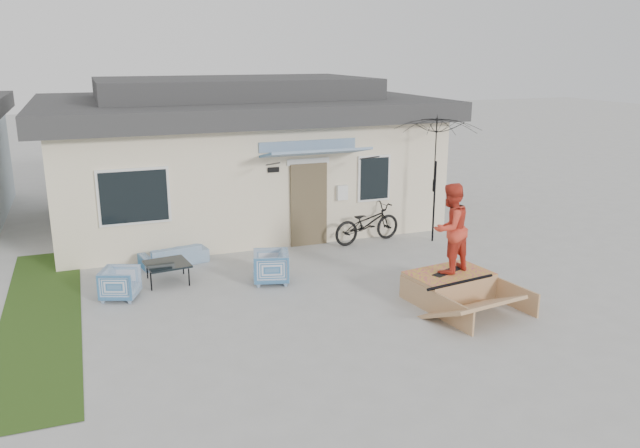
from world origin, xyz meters
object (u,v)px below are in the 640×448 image
object	(u,v)px
armchair_left	(120,282)
skateboard	(448,271)
skate_ramp	(449,286)
bicycle	(367,219)
skater	(450,227)
armchair_right	(271,265)
patio_umbrella	(435,175)
coffee_table	(168,273)
loveseat	(174,252)

from	to	relation	value
armchair_left	skateboard	world-z (taller)	armchair_left
skate_ramp	skateboard	xyz separation A→B (m)	(-0.01, 0.05, 0.29)
bicycle	skater	bearing A→B (deg)	168.77
bicycle	skater	xyz separation A→B (m)	(-0.10, -4.02, 0.85)
armchair_right	skateboard	world-z (taller)	armchair_right
armchair_right	skate_ramp	bearing A→B (deg)	70.61
armchair_left	bicycle	world-z (taller)	bicycle
patio_umbrella	armchair_left	bearing A→B (deg)	-170.82
skate_ramp	skater	xyz separation A→B (m)	(-0.01, 0.05, 1.21)
skater	coffee_table	bearing A→B (deg)	-49.59
patio_umbrella	skateboard	world-z (taller)	patio_umbrella
skate_ramp	skater	distance (m)	1.21
armchair_left	skate_ramp	distance (m)	6.55
loveseat	skateboard	world-z (taller)	loveseat
patio_umbrella	skateboard	distance (m)	4.10
armchair_right	coffee_table	distance (m)	2.21
patio_umbrella	skater	xyz separation A→B (m)	(-1.74, -3.51, -0.28)
armchair_left	coffee_table	bearing A→B (deg)	-37.61
armchair_left	skateboard	distance (m)	6.52
patio_umbrella	bicycle	bearing A→B (deg)	162.73
coffee_table	bicycle	distance (m)	5.36
loveseat	coffee_table	distance (m)	1.20
loveseat	skate_ramp	bearing A→B (deg)	129.55
skateboard	bicycle	bearing A→B (deg)	65.57
skate_ramp	skater	bearing A→B (deg)	90.00
loveseat	skateboard	distance (m)	6.29
armchair_right	skateboard	bearing A→B (deg)	71.21
bicycle	coffee_table	bearing A→B (deg)	92.78
armchair_left	patio_umbrella	xyz separation A→B (m)	(7.86, 1.27, 1.40)
skateboard	armchair_right	bearing A→B (deg)	122.91
loveseat	armchair_left	distance (m)	2.20
bicycle	patio_umbrella	world-z (taller)	patio_umbrella
loveseat	coffee_table	world-z (taller)	loveseat
loveseat	bicycle	distance (m)	4.93
armchair_left	armchair_right	distance (m)	3.07
bicycle	skateboard	bearing A→B (deg)	168.77
armchair_right	skateboard	size ratio (longest dim) A/B	0.96
armchair_left	skateboard	size ratio (longest dim) A/B	0.88
armchair_left	skate_ramp	world-z (taller)	armchair_left
loveseat	skateboard	bearing A→B (deg)	129.86
armchair_left	skate_ramp	xyz separation A→B (m)	(6.13, -2.29, -0.08)
skate_ramp	skateboard	size ratio (longest dim) A/B	2.66
loveseat	armchair_left	bearing A→B (deg)	43.54
coffee_table	skateboard	distance (m)	5.87
armchair_left	skater	world-z (taller)	skater
armchair_right	skater	world-z (taller)	skater
armchair_right	patio_umbrella	xyz separation A→B (m)	(4.80, 1.45, 1.37)
skater	skateboard	bearing A→B (deg)	-110.45
loveseat	coffee_table	bearing A→B (deg)	65.51
bicycle	patio_umbrella	distance (m)	2.06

